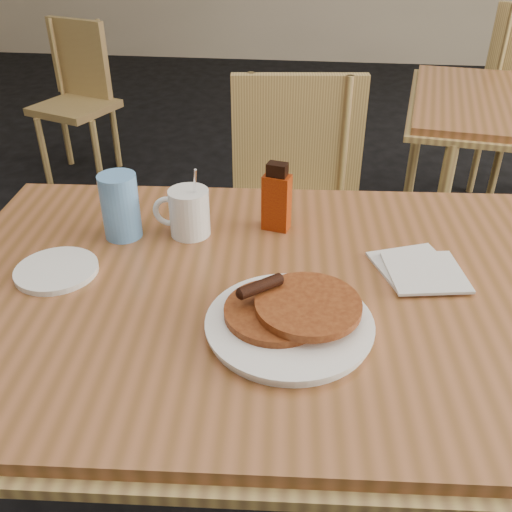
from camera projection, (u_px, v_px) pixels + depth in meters
The scene contains 9 objects.
main_table at pixel (266, 301), 1.13m from camera, with size 1.40×0.99×0.75m.
chair_main_far at pixel (294, 200), 1.85m from camera, with size 0.47×0.47×0.94m.
chair_wall_extra at pixel (77, 87), 3.17m from camera, with size 0.49×0.50×0.84m.
pancake_plate at pixel (290, 318), 0.99m from camera, with size 0.29×0.29×0.07m.
coffee_mug at pixel (188, 212), 1.25m from camera, with size 0.13×0.09×0.17m.
syrup_bottle at pixel (277, 199), 1.26m from camera, with size 0.07×0.05×0.16m.
napkin_stack at pixel (419, 270), 1.14m from camera, with size 0.20×0.21×0.01m.
blue_tumbler at pixel (120, 206), 1.23m from camera, with size 0.08×0.08×0.14m, color #609DE1.
side_saucer at pixel (57, 270), 1.14m from camera, with size 0.16×0.16×0.01m, color white.
Camera 1 is at (0.08, -0.91, 1.39)m, focal length 40.00 mm.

